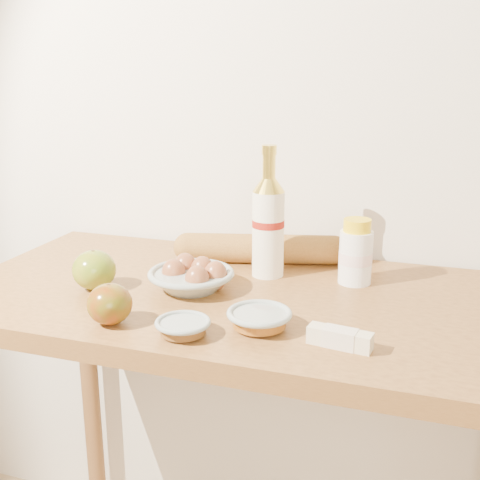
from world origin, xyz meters
name	(u,v)px	position (x,y,z in m)	size (l,w,h in m)	color
back_wall	(288,85)	(0.00, 1.51, 1.30)	(3.50, 0.02, 2.60)	silver
table	(244,348)	(0.00, 1.18, 0.78)	(1.20, 0.60, 0.90)	#9D6932
bourbon_bottle	(268,224)	(0.02, 1.30, 1.02)	(0.07, 0.07, 0.29)	white
cream_bottle	(356,254)	(0.20, 1.31, 0.96)	(0.07, 0.07, 0.14)	white
egg_bowl	(192,277)	(-0.11, 1.17, 0.93)	(0.23, 0.23, 0.06)	#8F9C96
baguette	(260,249)	(-0.02, 1.38, 0.93)	(0.41, 0.17, 0.07)	#AC7934
apple_yellowgreen	(94,270)	(-0.30, 1.11, 0.94)	(0.11, 0.11, 0.08)	olive
apple_redgreen_front	(110,304)	(-0.18, 0.96, 0.94)	(0.08, 0.08, 0.07)	#961208
sugar_bowl	(183,327)	(-0.04, 0.96, 0.91)	(0.10, 0.10, 0.03)	gray
syrup_bowl	(259,319)	(0.08, 1.02, 0.92)	(0.15, 0.15, 0.03)	#96A49D
butter_stick	(340,338)	(0.22, 1.00, 0.91)	(0.11, 0.04, 0.03)	beige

